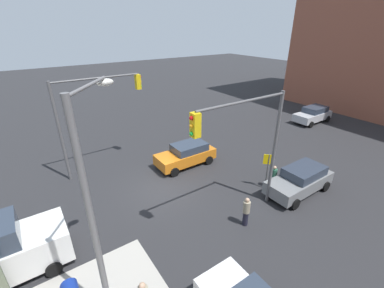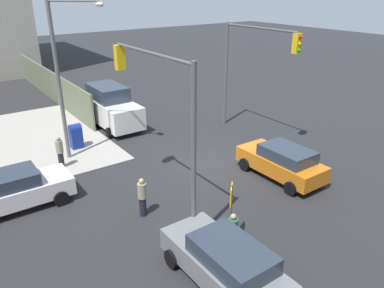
# 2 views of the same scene
# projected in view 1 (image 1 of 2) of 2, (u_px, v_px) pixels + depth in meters

# --- Properties ---
(ground_plane) EXTENTS (120.00, 120.00, 0.00)m
(ground_plane) POSITION_uv_depth(u_px,v_px,m) (162.00, 189.00, 16.12)
(ground_plane) COLOR #28282B
(traffic_signal_nw_corner) EXTENTS (5.53, 0.36, 6.50)m
(traffic_signal_nw_corner) POSITION_uv_depth(u_px,v_px,m) (248.00, 136.00, 12.03)
(traffic_signal_nw_corner) COLOR #59595B
(traffic_signal_nw_corner) RESTS_ON ground
(traffic_signal_se_corner) EXTENTS (5.74, 0.36, 6.50)m
(traffic_signal_se_corner) POSITION_uv_depth(u_px,v_px,m) (93.00, 107.00, 16.34)
(traffic_signal_se_corner) COLOR #59595B
(traffic_signal_se_corner) RESTS_ON ground
(street_lamp_corner) EXTENTS (1.84, 2.18, 8.00)m
(street_lamp_corner) POSITION_uv_depth(u_px,v_px,m) (95.00, 202.00, 7.47)
(street_lamp_corner) COLOR slate
(street_lamp_corner) RESTS_ON ground
(warning_sign_two_way) EXTENTS (0.48, 0.48, 2.40)m
(warning_sign_two_way) POSITION_uv_depth(u_px,v_px,m) (268.00, 165.00, 15.53)
(warning_sign_two_way) COLOR #4C4C4C
(warning_sign_two_way) RESTS_ON ground
(hatchback_silver) EXTENTS (4.40, 2.02, 1.62)m
(hatchback_silver) POSITION_uv_depth(u_px,v_px,m) (313.00, 114.00, 26.89)
(hatchback_silver) COLOR #B7BABF
(hatchback_silver) RESTS_ON ground
(sedan_orange) EXTENTS (4.34, 2.02, 1.62)m
(sedan_orange) POSITION_uv_depth(u_px,v_px,m) (186.00, 154.00, 18.62)
(sedan_orange) COLOR orange
(sedan_orange) RESTS_ON ground
(coupe_gray) EXTENTS (4.49, 2.02, 1.62)m
(coupe_gray) POSITION_uv_depth(u_px,v_px,m) (300.00, 180.00, 15.55)
(coupe_gray) COLOR slate
(coupe_gray) RESTS_ON ground
(pedestrian_crossing) EXTENTS (0.36, 0.36, 1.57)m
(pedestrian_crossing) POSITION_uv_depth(u_px,v_px,m) (273.00, 177.00, 15.92)
(pedestrian_crossing) COLOR #2D664C
(pedestrian_crossing) RESTS_ON ground
(pedestrian_walking_north) EXTENTS (0.36, 0.36, 1.67)m
(pedestrian_walking_north) POSITION_uv_depth(u_px,v_px,m) (246.00, 211.00, 12.90)
(pedestrian_walking_north) COLOR #9E937A
(pedestrian_walking_north) RESTS_ON ground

